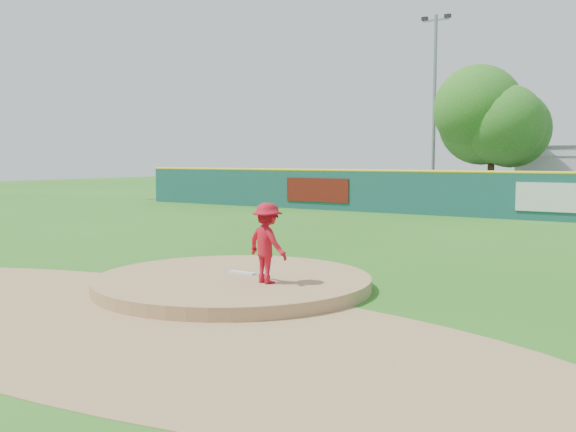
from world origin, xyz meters
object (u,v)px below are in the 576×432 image
Objects in this scene: van at (467,193)px; light_pole_left at (434,100)px; pitcher at (267,243)px; deciduous_tree at (492,122)px; playground_slide at (276,187)px.

van is 0.52× the size of light_pole_left.
deciduous_tree is (-2.98, 25.21, 3.55)m from pitcher.
deciduous_tree reaches higher than playground_slide.
van is 11.56m from playground_slide.
deciduous_tree is 4.72m from light_pole_left.
pitcher is at bearing -83.25° from deciduous_tree.
light_pole_left is (-4.00, 2.00, 1.50)m from deciduous_tree.
van is 1.79× the size of playground_slide.
pitcher is 26.99m from playground_slide.
van is 4.36m from deciduous_tree.
light_pole_left reaches higher than playground_slide.
light_pole_left is at bearing -60.05° from pitcher.
light_pole_left is (8.11, 4.83, 5.16)m from playground_slide.
deciduous_tree is (12.11, 2.83, 3.66)m from playground_slide.
playground_slide is 0.43× the size of deciduous_tree.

